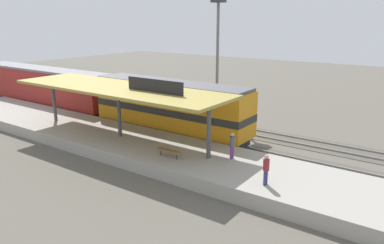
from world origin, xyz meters
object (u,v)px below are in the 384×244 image
at_px(passenger_carriage_front, 42,87).
at_px(person_walking, 266,168).
at_px(person_waiting, 232,144).
at_px(locomotive, 170,108).
at_px(light_mast, 218,31).
at_px(platform_bench, 168,151).

xyz_separation_m(passenger_carriage_front, person_walking, (-6.20, -29.46, -0.46)).
xyz_separation_m(person_waiting, person_walking, (-2.36, -3.40, 0.00)).
relative_size(locomotive, person_waiting, 8.44).
bearing_deg(light_mast, person_walking, -140.02).
bearing_deg(person_waiting, light_mast, 35.61).
height_order(platform_bench, person_waiting, person_waiting).
xyz_separation_m(platform_bench, light_mast, (13.80, 4.90, 7.05)).
distance_m(platform_bench, person_waiting, 4.09).
bearing_deg(platform_bench, person_walking, -91.64).
xyz_separation_m(locomotive, light_mast, (7.80, 0.28, 5.99)).
distance_m(light_mast, person_waiting, 15.74).
bearing_deg(light_mast, platform_bench, -160.45).
distance_m(platform_bench, locomotive, 7.65).
bearing_deg(locomotive, person_waiting, -115.47).
bearing_deg(passenger_carriage_front, person_waiting, -98.38).
bearing_deg(person_waiting, person_walking, -124.72).
distance_m(passenger_carriage_front, person_waiting, 26.34).
bearing_deg(person_waiting, locomotive, 64.53).
distance_m(locomotive, passenger_carriage_front, 18.00).
distance_m(light_mast, person_walking, 19.40).
distance_m(locomotive, person_walking, 13.04).
xyz_separation_m(light_mast, person_walking, (-14.00, -11.74, -6.54)).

